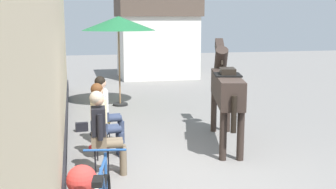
{
  "coord_description": "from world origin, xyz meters",
  "views": [
    {
      "loc": [
        -2.2,
        -6.59,
        2.51
      ],
      "look_at": [
        -0.4,
        1.2,
        1.05
      ],
      "focal_mm": 44.51,
      "sensor_mm": 36.0,
      "label": 1
    }
  ],
  "objects": [
    {
      "name": "pub_facade_wall",
      "position": [
        -2.55,
        1.5,
        1.54
      ],
      "size": [
        0.34,
        14.0,
        3.4
      ],
      "color": "#CCB793",
      "rests_on": "ground_plane"
    },
    {
      "name": "distant_cottage",
      "position": [
        1.4,
        11.08,
        1.8
      ],
      "size": [
        3.4,
        2.6,
        3.5
      ],
      "color": "silver",
      "rests_on": "ground_plane"
    },
    {
      "name": "cafe_parasol",
      "position": [
        -0.87,
        5.39,
        2.36
      ],
      "size": [
        2.1,
        2.1,
        2.58
      ],
      "color": "black",
      "rests_on": "ground_plane"
    },
    {
      "name": "satchel_bag",
      "position": [
        -2.05,
        2.73,
        0.1
      ],
      "size": [
        0.28,
        0.13,
        0.2
      ],
      "primitive_type": "cube",
      "rotation": [
        0.0,
        0.0,
        3.18
      ],
      "color": "black",
      "rests_on": "ground_plane"
    },
    {
      "name": "ground_plane",
      "position": [
        0.0,
        3.0,
        0.0
      ],
      "size": [
        40.0,
        40.0,
        0.0
      ],
      "primitive_type": "plane",
      "color": "slate"
    },
    {
      "name": "seated_visitor_middle",
      "position": [
        -1.71,
        0.78,
        0.78
      ],
      "size": [
        0.61,
        0.48,
        1.39
      ],
      "color": "black",
      "rests_on": "ground_plane"
    },
    {
      "name": "saddled_horse_center",
      "position": [
        0.79,
        1.2,
        1.16
      ],
      "size": [
        1.02,
        2.94,
        2.06
      ],
      "color": "#2D231E",
      "rests_on": "ground_plane"
    },
    {
      "name": "seated_visitor_near",
      "position": [
        -1.77,
        -0.06,
        0.78
      ],
      "size": [
        0.61,
        0.49,
        1.39
      ],
      "color": "red",
      "rests_on": "ground_plane"
    },
    {
      "name": "flower_planter_near",
      "position": [
        -2.14,
        -1.34,
        0.33
      ],
      "size": [
        0.43,
        0.43,
        0.64
      ],
      "color": "beige",
      "rests_on": "ground_plane"
    },
    {
      "name": "seated_visitor_far",
      "position": [
        -1.59,
        1.67,
        0.78
      ],
      "size": [
        0.61,
        0.49,
        1.39
      ],
      "color": "gold",
      "rests_on": "ground_plane"
    }
  ]
}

